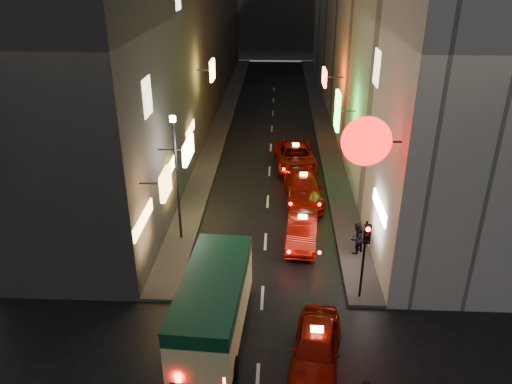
# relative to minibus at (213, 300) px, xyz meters

# --- Properties ---
(building_left) EXTENTS (7.49, 52.00, 18.00)m
(building_left) POSITION_rel_minibus_xyz_m (-6.31, 27.86, 7.35)
(building_left) COLOR #32302E
(building_left) RESTS_ON ground
(building_right) EXTENTS (8.19, 52.00, 18.00)m
(building_right) POSITION_rel_minibus_xyz_m (9.69, 27.86, 7.35)
(building_right) COLOR #ADA79F
(building_right) RESTS_ON ground
(sidewalk_left) EXTENTS (1.50, 52.00, 0.15)m
(sidewalk_left) POSITION_rel_minibus_xyz_m (-2.56, 27.86, -1.57)
(sidewalk_left) COLOR #403E3C
(sidewalk_left) RESTS_ON ground
(sidewalk_right) EXTENTS (1.50, 52.00, 0.15)m
(sidewalk_right) POSITION_rel_minibus_xyz_m (5.94, 27.86, -1.57)
(sidewalk_right) COLOR #403E3C
(sidewalk_right) RESTS_ON ground
(minibus) EXTENTS (2.48, 6.18, 2.61)m
(minibus) POSITION_rel_minibus_xyz_m (0.00, 0.00, 0.00)
(minibus) COLOR #EFEC95
(minibus) RESTS_ON ground
(taxi_near) EXTENTS (2.80, 5.29, 1.77)m
(taxi_near) POSITION_rel_minibus_xyz_m (3.65, -1.18, -0.85)
(taxi_near) COLOR #840F03
(taxi_near) RESTS_ON ground
(taxi_second) EXTENTS (2.39, 5.03, 1.72)m
(taxi_second) POSITION_rel_minibus_xyz_m (3.48, 6.92, -0.87)
(taxi_second) COLOR #840F03
(taxi_second) RESTS_ON ground
(taxi_third) EXTENTS (2.49, 5.55, 1.90)m
(taxi_third) POSITION_rel_minibus_xyz_m (3.72, 11.81, -0.78)
(taxi_third) COLOR #840F03
(taxi_third) RESTS_ON ground
(taxi_far) EXTENTS (2.76, 5.81, 1.97)m
(taxi_far) POSITION_rel_minibus_xyz_m (3.40, 16.61, -0.75)
(taxi_far) COLOR #840F03
(taxi_far) RESTS_ON ground
(pedestrian_sidewalk) EXTENTS (0.76, 0.76, 1.76)m
(pedestrian_sidewalk) POSITION_rel_minibus_xyz_m (5.96, 5.83, -0.62)
(pedestrian_sidewalk) COLOR black
(pedestrian_sidewalk) RESTS_ON sidewalk_right
(traffic_light) EXTENTS (0.26, 0.43, 3.50)m
(traffic_light) POSITION_rel_minibus_xyz_m (5.69, 2.34, 1.04)
(traffic_light) COLOR black
(traffic_light) RESTS_ON sidewalk_right
(lamp_post) EXTENTS (0.28, 0.28, 6.22)m
(lamp_post) POSITION_rel_minibus_xyz_m (-2.51, 6.86, 2.07)
(lamp_post) COLOR black
(lamp_post) RESTS_ON sidewalk_left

